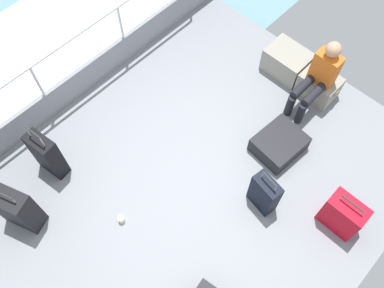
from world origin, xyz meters
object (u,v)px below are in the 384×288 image
Objects in this scene: suitcase_4 at (47,155)px; suitcase_5 at (264,193)px; cargo_crate_0 at (287,62)px; paper_cup at (121,219)px; suitcase_2 at (343,215)px; suitcase_3 at (17,209)px; suitcase_1 at (279,144)px; cargo_crate_1 at (319,86)px; passenger_seated at (318,76)px.

suitcase_4 reaches higher than suitcase_5.
cargo_crate_0 is at bearing 119.60° from suitcase_5.
suitcase_2 is at bearing 43.20° from paper_cup.
suitcase_3 reaches higher than cargo_crate_0.
suitcase_5 is (0.32, -0.75, 0.17)m from suitcase_1.
paper_cup is (-0.60, -3.19, -0.14)m from cargo_crate_1.
suitcase_4 reaches higher than suitcase_2.
passenger_seated is 10.72× the size of paper_cup.
passenger_seated is at bearing -90.00° from cargo_crate_1.
suitcase_4 reaches higher than cargo_crate_1.
suitcase_3 is at bearing -102.28° from cargo_crate_0.
passenger_seated reaches higher than suitcase_1.
cargo_crate_1 is 0.84× the size of suitcase_1.
suitcase_1 is at bearing 164.33° from suitcase_2.
cargo_crate_0 is 0.90× the size of suitcase_5.
suitcase_2 is at bearing 31.77° from suitcase_4.
suitcase_3 is 1.14× the size of suitcase_5.
cargo_crate_1 is 4.23m from suitcase_3.
suitcase_4 is at bearing 115.03° from suitcase_3.
suitcase_5 is at bearing -66.91° from suitcase_1.
passenger_seated is at bearing 99.91° from suitcase_1.
cargo_crate_0 is 1.01× the size of suitcase_2.
suitcase_2 is 0.93m from suitcase_5.
cargo_crate_0 is at bearing 176.84° from cargo_crate_1.
cargo_crate_1 is 3.25m from paper_cup.
cargo_crate_1 is 1.91m from suitcase_5.
cargo_crate_1 is at bearing 79.40° from paper_cup.
suitcase_5 reaches higher than paper_cup.
suitcase_2 is 0.89× the size of suitcase_5.
passenger_seated is (0.00, -0.18, 0.37)m from cargo_crate_1.
suitcase_3 is at bearing -64.97° from suitcase_4.
suitcase_5 is at bearing 33.20° from suitcase_4.
passenger_seated reaches higher than suitcase_2.
suitcase_3 reaches higher than suitcase_5.
suitcase_3 is 8.11× the size of paper_cup.
paper_cup is at bearing -136.80° from suitcase_2.
suitcase_2 is 6.37× the size of paper_cup.
cargo_crate_0 is 0.69× the size of suitcase_4.
cargo_crate_0 is 0.59m from cargo_crate_1.
suitcase_4 is at bearing -109.44° from cargo_crate_0.
suitcase_5 reaches higher than cargo_crate_1.
suitcase_1 is 0.94× the size of suitcase_5.
paper_cup is (-0.01, -3.23, -0.15)m from cargo_crate_0.
suitcase_2 is (1.30, -1.41, 0.09)m from cargo_crate_1.
suitcase_5 is at bearing -60.40° from cargo_crate_0.
cargo_crate_0 is 2.38m from suitcase_2.
paper_cup is at bearing -128.52° from suitcase_5.
cargo_crate_0 reaches higher than cargo_crate_1.
suitcase_1 is 0.83m from suitcase_5.
suitcase_2 is (1.89, -1.44, 0.08)m from cargo_crate_0.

